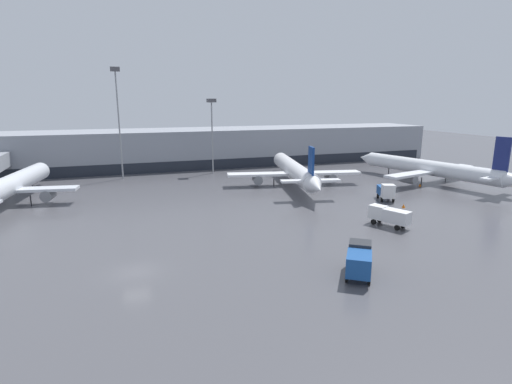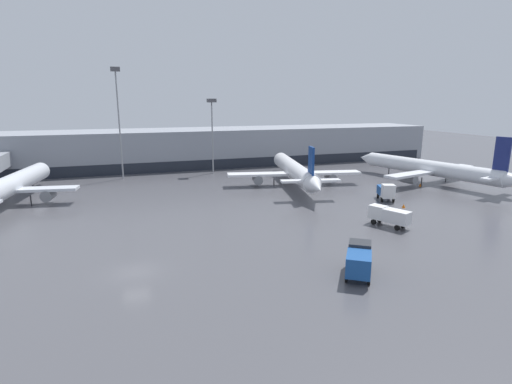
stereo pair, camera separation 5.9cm
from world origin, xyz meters
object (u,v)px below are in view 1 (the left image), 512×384
Objects in this scene: traffic_cone_3 at (420,185)px; parked_jet_2 at (432,168)px; parked_jet_0 at (295,171)px; traffic_cone_2 at (404,206)px; parked_jet_1 at (8,187)px; apron_light_mast_1 at (212,114)px; service_truck_2 at (389,215)px; traffic_cone_0 at (388,192)px; service_truck_1 at (386,191)px; apron_light_mast_2 at (117,94)px; service_truck_0 at (359,259)px.

parked_jet_2 is at bearing 21.80° from traffic_cone_3.
parked_jet_0 reaches higher than traffic_cone_2.
parked_jet_1 is at bearing 70.40° from parked_jet_2.
traffic_cone_2 is at bearing -61.77° from apron_light_mast_1.
service_truck_2 is 28.40m from traffic_cone_3.
traffic_cone_0 is at bearing -92.46° from parked_jet_1.
service_truck_1 is 41.36m from apron_light_mast_1.
traffic_cone_2 is (-17.21, -13.44, -2.68)m from parked_jet_2.
traffic_cone_0 is at bearing -159.68° from traffic_cone_3.
service_truck_1 is at bearing 86.04° from traffic_cone_2.
traffic_cone_0 is 40.72m from apron_light_mast_1.
parked_jet_1 is 27.96m from apron_light_mast_2.
parked_jet_1 is 54.01m from service_truck_0.
traffic_cone_3 is 0.04× the size of apron_light_mast_1.
apron_light_mast_2 is at bearing 136.38° from traffic_cone_2.
parked_jet_2 reaches higher than traffic_cone_2.
service_truck_1 is 14.77m from traffic_cone_3.
traffic_cone_0 is at bearing -123.78° from parked_jet_0.
parked_jet_0 is at bearing -56.84° from apron_light_mast_1.
parked_jet_2 is at bearing -33.52° from apron_light_mast_1.
service_truck_2 is (-8.30, -11.81, -0.04)m from service_truck_1.
parked_jet_2 reaches higher than service_truck_2.
service_truck_1 is (57.18, -16.03, -1.43)m from parked_jet_1.
apron_light_mast_1 is (-21.04, 33.70, 11.50)m from service_truck_1.
parked_jet_2 is 60.46× the size of traffic_cone_3.
traffic_cone_2 is (8.91, -20.51, -2.54)m from parked_jet_0.
apron_light_mast_2 reaches higher than apron_light_mast_1.
traffic_cone_3 is 0.03× the size of apron_light_mast_2.
service_truck_1 reaches higher than service_truck_2.
traffic_cone_2 is 57.71m from apron_light_mast_2.
parked_jet_1 reaches higher than service_truck_0.
apron_light_mast_2 is (-40.29, 33.22, 15.60)m from service_truck_1.
service_truck_1 reaches higher than traffic_cone_2.
service_truck_0 is 62.09m from apron_light_mast_2.
parked_jet_1 reaches higher than service_truck_2.
service_truck_1 is 14.43m from service_truck_2.
traffic_cone_2 is 0.95× the size of traffic_cone_3.
traffic_cone_2 is at bearing -12.25° from service_truck_0.
service_truck_2 is at bearing -12.37° from service_truck_1.
traffic_cone_0 is 0.05× the size of apron_light_mast_1.
parked_jet_1 is at bearing 172.67° from traffic_cone_3.
parked_jet_1 is at bearing 101.26° from parked_jet_0.
parked_jet_1 is 61.47m from traffic_cone_0.
parked_jet_0 is 27.51m from service_truck_2.
apron_light_mast_2 is at bearing 54.13° from service_truck_0.
apron_light_mast_1 is 19.69m from apron_light_mast_2.
service_truck_1 is at bearing -58.45° from service_truck_2.
parked_jet_0 is at bearing -21.38° from service_truck_2.
traffic_cone_2 is at bearing 18.76° from service_truck_1.
parked_jet_0 reaches higher than service_truck_0.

